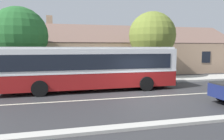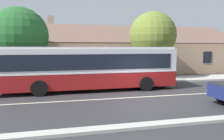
{
  "view_description": "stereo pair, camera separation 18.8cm",
  "coord_description": "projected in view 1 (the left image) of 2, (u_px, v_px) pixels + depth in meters",
  "views": [
    {
      "loc": [
        -5.2,
        -12.15,
        2.98
      ],
      "look_at": [
        -1.13,
        3.98,
        1.27
      ],
      "focal_mm": 35.0,
      "sensor_mm": 36.0,
      "label": 1
    },
    {
      "loc": [
        -5.01,
        -12.2,
        2.98
      ],
      "look_at": [
        -1.13,
        3.98,
        1.27
      ],
      "focal_mm": 35.0,
      "sensor_mm": 36.0,
      "label": 2
    }
  ],
  "objects": [
    {
      "name": "bench_by_building",
      "position": [
        12.0,
        79.0,
        16.65
      ],
      "size": [
        1.5,
        0.51,
        0.94
      ],
      "color": "brown",
      "rests_on": "sidewalk_far"
    },
    {
      "name": "bench_down_street",
      "position": [
        59.0,
        79.0,
        17.08
      ],
      "size": [
        1.68,
        0.51,
        0.94
      ],
      "color": "brown",
      "rests_on": "sidewalk_far"
    },
    {
      "name": "ground_plane",
      "position": [
        146.0,
        97.0,
        13.29
      ],
      "size": [
        300.0,
        300.0,
        0.0
      ],
      "primitive_type": "plane",
      "color": "#2D2D30"
    },
    {
      "name": "street_tree_secondary",
      "position": [
        17.0,
        37.0,
        17.96
      ],
      "size": [
        4.74,
        4.74,
        6.34
      ],
      "color": "#4C3828",
      "rests_on": "ground"
    },
    {
      "name": "street_tree_primary",
      "position": [
        152.0,
        35.0,
        20.53
      ],
      "size": [
        4.38,
        4.38,
        6.34
      ],
      "color": "#4C3828",
      "rests_on": "ground"
    },
    {
      "name": "curb_near",
      "position": [
        193.0,
        121.0,
        8.7
      ],
      "size": [
        60.0,
        0.5,
        0.12
      ],
      "primitive_type": "cube",
      "color": "#ADAAA3",
      "rests_on": "ground"
    },
    {
      "name": "sidewalk_far",
      "position": [
        119.0,
        81.0,
        19.07
      ],
      "size": [
        60.0,
        3.0,
        0.15
      ],
      "primitive_type": "cube",
      "color": "#ADAAA3",
      "rests_on": "ground"
    },
    {
      "name": "transit_bus",
      "position": [
        90.0,
        67.0,
        15.2
      ],
      "size": [
        12.1,
        2.86,
        3.03
      ],
      "color": "maroon",
      "rests_on": "ground"
    },
    {
      "name": "lane_divider_stripe",
      "position": [
        146.0,
        97.0,
        13.29
      ],
      "size": [
        60.0,
        0.16,
        0.01
      ],
      "primitive_type": "cube",
      "color": "beige",
      "rests_on": "ground"
    },
    {
      "name": "community_building",
      "position": [
        114.0,
        57.0,
        27.19
      ],
      "size": [
        28.34,
        9.56,
        6.75
      ],
      "color": "tan",
      "rests_on": "ground"
    },
    {
      "name": "bus_stop_sign",
      "position": [
        164.0,
        63.0,
        18.86
      ],
      "size": [
        0.36,
        0.07,
        2.4
      ],
      "color": "gray",
      "rests_on": "sidewalk_far"
    }
  ]
}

